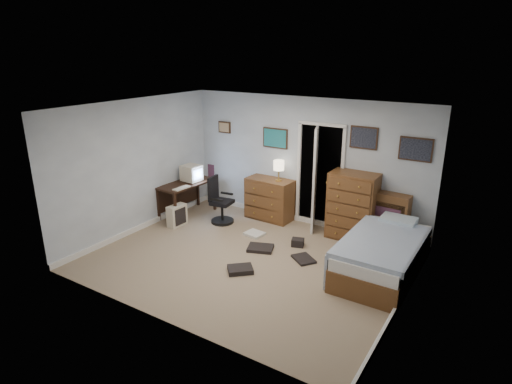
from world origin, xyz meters
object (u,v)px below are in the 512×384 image
computer_desk (184,190)px  office_chair (220,205)px  low_dresser (270,199)px  bed (382,254)px  tall_dresser (352,206)px

computer_desk → office_chair: size_ratio=1.34×
office_chair → low_dresser: size_ratio=0.99×
computer_desk → bed: bearing=0.1°
office_chair → tall_dresser: tall_dresser is taller
bed → low_dresser: bearing=159.0°
low_dresser → computer_desk: bearing=-152.2°
tall_dresser → bed: size_ratio=0.61×
computer_desk → low_dresser: 1.81m
low_dresser → tall_dresser: 1.77m
computer_desk → bed: 4.28m
computer_desk → tall_dresser: tall_dresser is taller
low_dresser → office_chair: bearing=-133.4°
computer_desk → tall_dresser: bearing=15.9°
low_dresser → tall_dresser: size_ratio=0.76×
low_dresser → tall_dresser: (1.76, -0.02, 0.20)m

